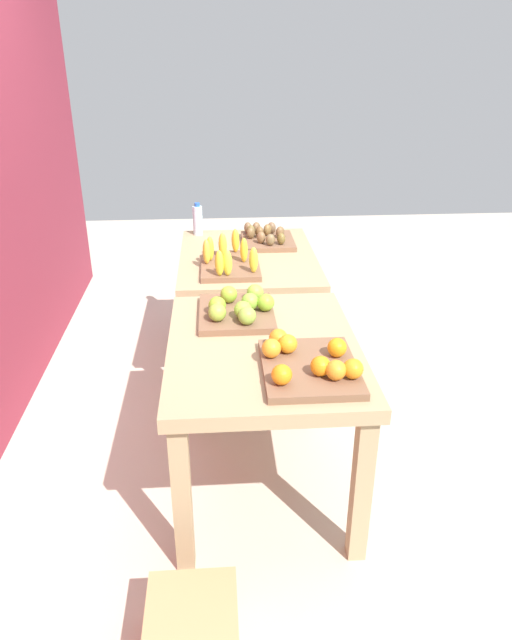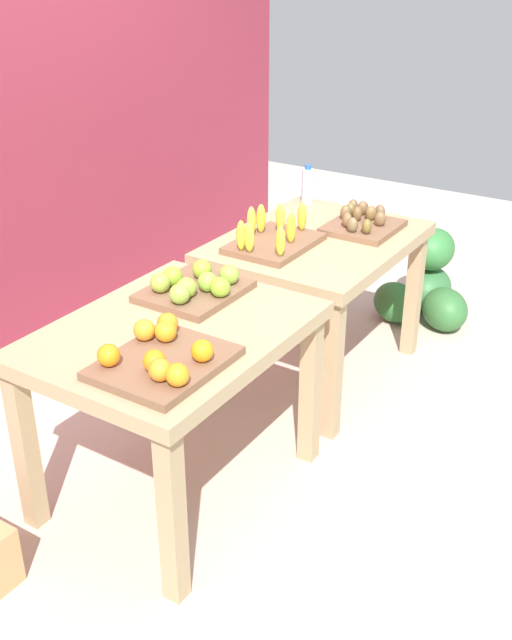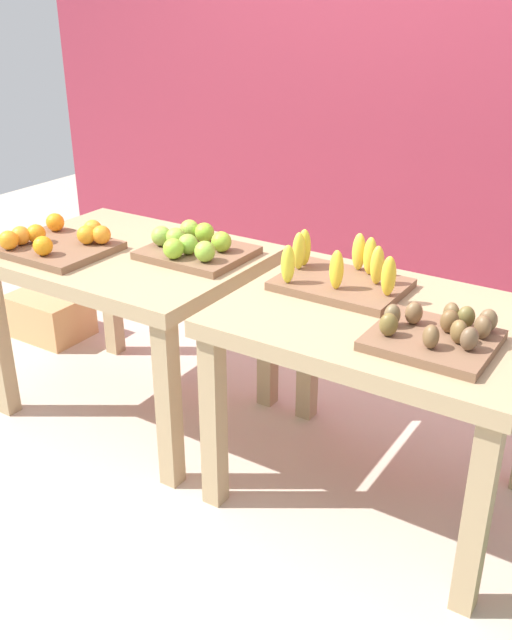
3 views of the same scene
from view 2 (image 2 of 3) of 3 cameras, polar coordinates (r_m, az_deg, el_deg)
name	(u,v)px [view 2 (image 2 of 3)]	position (r m, az deg, el deg)	size (l,w,h in m)	color
ground_plane	(254,422)	(3.56, -0.12, -7.65)	(8.00, 8.00, 0.00)	#C2B3A0
back_wall	(9,63)	(3.87, -18.09, 17.94)	(4.40, 0.12, 3.00)	maroon
display_table_left	(173,353)	(2.84, -6.25, -2.48)	(1.04, 0.80, 0.74)	tan
display_table_right	(317,258)	(3.69, 4.59, 4.66)	(1.04, 0.80, 0.74)	tan
orange_bin	(162,357)	(2.52, -7.06, -2.78)	(0.44, 0.37, 0.11)	brown
apple_bin	(195,286)	(3.01, -4.63, 2.53)	(0.40, 0.35, 0.11)	brown
banana_crate	(273,237)	(3.51, 1.27, 6.23)	(0.44, 0.32, 0.17)	brown
kiwi_bin	(362,222)	(3.77, 7.98, 7.28)	(0.36, 0.32, 0.10)	brown
water_bottle	(307,186)	(4.12, 3.89, 10.05)	(0.06, 0.06, 0.21)	silver
watermelon_pile	(426,287)	(4.56, 12.71, 2.45)	(0.60, 0.66, 0.51)	#326A39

